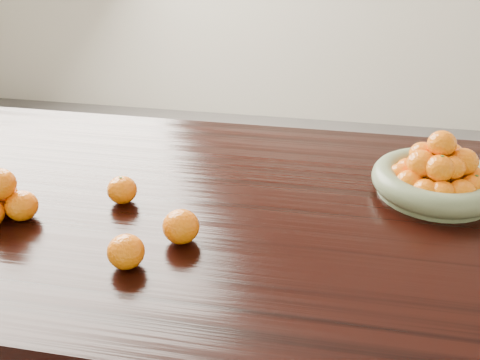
% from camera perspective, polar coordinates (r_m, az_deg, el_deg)
% --- Properties ---
extents(dining_table, '(2.00, 1.00, 0.75)m').
position_cam_1_polar(dining_table, '(1.29, 1.32, -6.36)').
color(dining_table, black).
rests_on(dining_table, ground).
extents(fruit_bowl, '(0.30, 0.30, 0.16)m').
position_cam_1_polar(fruit_bowl, '(1.36, 20.34, 0.33)').
color(fruit_bowl, '#707B5A').
rests_on(fruit_bowl, dining_table).
extents(orange_pyramid, '(0.14, 0.14, 0.12)m').
position_cam_1_polar(orange_pyramid, '(1.29, -24.00, -1.91)').
color(orange_pyramid, orange).
rests_on(orange_pyramid, dining_table).
extents(loose_orange_0, '(0.07, 0.07, 0.06)m').
position_cam_1_polar(loose_orange_0, '(1.27, -12.47, -1.04)').
color(loose_orange_0, orange).
rests_on(loose_orange_0, dining_table).
extents(loose_orange_1, '(0.08, 0.08, 0.07)m').
position_cam_1_polar(loose_orange_1, '(1.11, -6.32, -4.96)').
color(loose_orange_1, orange).
rests_on(loose_orange_1, dining_table).
extents(loose_orange_2, '(0.07, 0.07, 0.07)m').
position_cam_1_polar(loose_orange_2, '(1.06, -12.07, -7.48)').
color(loose_orange_2, orange).
rests_on(loose_orange_2, dining_table).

